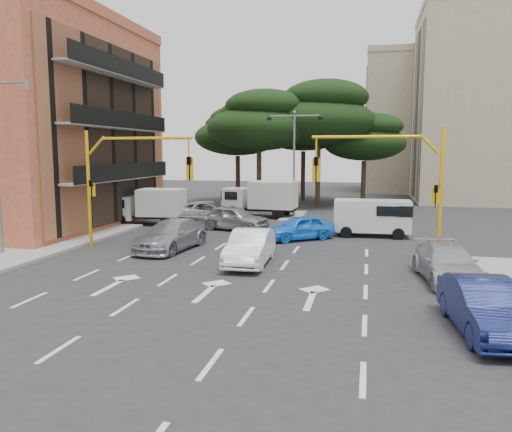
# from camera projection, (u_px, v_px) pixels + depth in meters

# --- Properties ---
(ground) EXTENTS (120.00, 120.00, 0.00)m
(ground) POSITION_uv_depth(u_px,v_px,m) (240.00, 263.00, 22.28)
(ground) COLOR #28282B
(ground) RESTS_ON ground
(median_strip) EXTENTS (1.40, 6.00, 0.15)m
(median_strip) POSITION_uv_depth(u_px,v_px,m) (293.00, 216.00, 37.75)
(median_strip) COLOR gray
(median_strip) RESTS_ON ground
(apartment_orange) EXTENTS (15.19, 16.15, 13.70)m
(apartment_orange) POSITION_uv_depth(u_px,v_px,m) (9.00, 122.00, 33.07)
(apartment_orange) COLOR #A94735
(apartment_orange) RESTS_ON ground
(apartment_beige_far) EXTENTS (16.20, 12.15, 16.70)m
(apartment_beige_far) POSITION_uv_depth(u_px,v_px,m) (433.00, 123.00, 60.92)
(apartment_beige_far) COLOR tan
(apartment_beige_far) RESTS_ON ground
(pine_left_near) EXTENTS (9.15, 9.15, 10.23)m
(pine_left_near) POSITION_uv_depth(u_px,v_px,m) (260.00, 121.00, 43.40)
(pine_left_near) COLOR #382616
(pine_left_near) RESTS_ON ground
(pine_center) EXTENTS (9.98, 9.98, 11.16)m
(pine_center) POSITION_uv_depth(u_px,v_px,m) (319.00, 113.00, 44.15)
(pine_center) COLOR #382616
(pine_center) RESTS_ON ground
(pine_left_far) EXTENTS (8.32, 8.32, 9.30)m
(pine_left_far) POSITION_uv_depth(u_px,v_px,m) (238.00, 131.00, 48.01)
(pine_left_far) COLOR #382616
(pine_left_far) RESTS_ON ground
(pine_right) EXTENTS (7.49, 7.49, 8.37)m
(pine_right) POSITION_uv_depth(u_px,v_px,m) (365.00, 137.00, 45.47)
(pine_right) COLOR #382616
(pine_right) RESTS_ON ground
(pine_back) EXTENTS (9.15, 9.15, 10.23)m
(pine_back) POSITION_uv_depth(u_px,v_px,m) (304.00, 124.00, 49.51)
(pine_back) COLOR #382616
(pine_back) RESTS_ON ground
(signal_mast_right) EXTENTS (5.79, 0.37, 6.00)m
(signal_mast_right) POSITION_uv_depth(u_px,v_px,m) (399.00, 175.00, 22.21)
(signal_mast_right) COLOR yellow
(signal_mast_right) RESTS_ON ground
(signal_mast_left) EXTENTS (5.79, 0.37, 6.00)m
(signal_mast_left) POSITION_uv_depth(u_px,v_px,m) (120.00, 173.00, 25.20)
(signal_mast_left) COLOR yellow
(signal_mast_left) RESTS_ON ground
(street_lamp_left) EXTENTS (2.08, 0.20, 8.00)m
(street_lamp_left) POSITION_uv_depth(u_px,v_px,m) (0.00, 156.00, 23.18)
(street_lamp_left) COLOR slate
(street_lamp_left) RESTS_ON sidewalk_left
(street_lamp_center) EXTENTS (4.16, 0.36, 7.77)m
(street_lamp_center) POSITION_uv_depth(u_px,v_px,m) (294.00, 145.00, 37.05)
(street_lamp_center) COLOR slate
(street_lamp_center) RESTS_ON median_strip
(car_white_hatch) EXTENTS (1.79, 4.67, 1.52)m
(car_white_hatch) POSITION_uv_depth(u_px,v_px,m) (250.00, 247.00, 21.95)
(car_white_hatch) COLOR silver
(car_white_hatch) RESTS_ON ground
(car_blue_compact) EXTENTS (4.21, 3.84, 1.39)m
(car_blue_compact) POSITION_uv_depth(u_px,v_px,m) (299.00, 228.00, 28.00)
(car_blue_compact) COLOR blue
(car_blue_compact) RESTS_ON ground
(car_silver_wagon) EXTENTS (2.71, 5.38, 1.50)m
(car_silver_wagon) POSITION_uv_depth(u_px,v_px,m) (171.00, 235.00, 25.19)
(car_silver_wagon) COLOR #97989E
(car_silver_wagon) RESTS_ON ground
(car_silver_cross_a) EXTENTS (5.59, 2.86, 1.51)m
(car_silver_cross_a) POSITION_uv_depth(u_px,v_px,m) (211.00, 212.00, 34.43)
(car_silver_cross_a) COLOR #9FA3A7
(car_silver_cross_a) RESTS_ON ground
(car_silver_cross_b) EXTENTS (4.87, 2.86, 1.55)m
(car_silver_cross_b) POSITION_uv_depth(u_px,v_px,m) (234.00, 218.00, 31.50)
(car_silver_cross_b) COLOR #9A9BA2
(car_silver_cross_b) RESTS_ON ground
(car_navy_parked) EXTENTS (2.03, 4.63, 1.48)m
(car_navy_parked) POSITION_uv_depth(u_px,v_px,m) (485.00, 307.00, 13.61)
(car_navy_parked) COLOR #0E1546
(car_navy_parked) RESTS_ON ground
(car_silver_parked) EXTENTS (2.52, 4.97, 1.38)m
(car_silver_parked) POSITION_uv_depth(u_px,v_px,m) (448.00, 264.00, 19.01)
(car_silver_parked) COLOR #AAACB3
(car_silver_parked) RESTS_ON ground
(van_white) EXTENTS (4.38, 2.04, 2.17)m
(van_white) POSITION_uv_depth(u_px,v_px,m) (372.00, 218.00, 29.16)
(van_white) COLOR silver
(van_white) RESTS_ON ground
(box_truck_a) EXTENTS (5.16, 2.60, 2.44)m
(box_truck_a) POSITION_uv_depth(u_px,v_px,m) (149.00, 207.00, 33.77)
(box_truck_a) COLOR silver
(box_truck_a) RESTS_ON ground
(box_truck_b) EXTENTS (5.69, 2.74, 2.72)m
(box_truck_b) POSITION_uv_depth(u_px,v_px,m) (260.00, 199.00, 37.63)
(box_truck_b) COLOR silver
(box_truck_b) RESTS_ON ground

